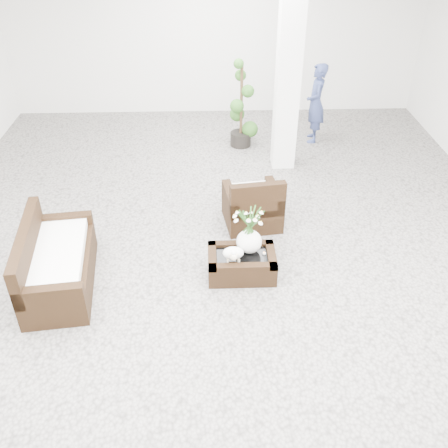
{
  "coord_description": "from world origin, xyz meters",
  "views": [
    {
      "loc": [
        -0.2,
        -5.69,
        4.44
      ],
      "look_at": [
        0.0,
        -0.1,
        0.62
      ],
      "focal_mm": 40.43,
      "sensor_mm": 36.0,
      "label": 1
    }
  ],
  "objects_px": {
    "topiary": "(241,105)",
    "armchair": "(252,199)",
    "loveseat": "(57,257)",
    "coffee_table": "(242,265)"
  },
  "relations": [
    {
      "from": "armchair",
      "to": "loveseat",
      "type": "xyz_separation_m",
      "value": [
        -2.62,
        -1.37,
        0.01
      ]
    },
    {
      "from": "topiary",
      "to": "armchair",
      "type": "bearing_deg",
      "value": -90.01
    },
    {
      "from": "loveseat",
      "to": "topiary",
      "type": "height_order",
      "value": "topiary"
    },
    {
      "from": "loveseat",
      "to": "topiary",
      "type": "distance_m",
      "value": 4.94
    },
    {
      "from": "armchair",
      "to": "coffee_table",
      "type": "bearing_deg",
      "value": 71.02
    },
    {
      "from": "coffee_table",
      "to": "topiary",
      "type": "height_order",
      "value": "topiary"
    },
    {
      "from": "coffee_table",
      "to": "loveseat",
      "type": "distance_m",
      "value": 2.4
    },
    {
      "from": "coffee_table",
      "to": "loveseat",
      "type": "height_order",
      "value": "loveseat"
    },
    {
      "from": "loveseat",
      "to": "topiary",
      "type": "xyz_separation_m",
      "value": [
        2.62,
        4.17,
        0.41
      ]
    },
    {
      "from": "loveseat",
      "to": "armchair",
      "type": "bearing_deg",
      "value": -69.03
    }
  ]
}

